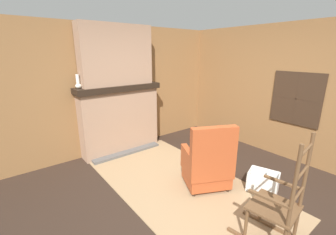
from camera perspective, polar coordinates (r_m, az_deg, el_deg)
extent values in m
plane|color=#2D2119|center=(3.38, 7.14, -20.64)|extent=(14.00, 14.00, 0.00)
cube|color=olive|center=(4.78, -13.50, 6.85)|extent=(0.06, 5.40, 2.55)
cube|color=olive|center=(4.83, 28.65, 5.40)|extent=(5.40, 0.06, 2.55)
cube|color=#382619|center=(4.75, 29.77, 4.17)|extent=(0.87, 0.02, 0.96)
cube|color=silver|center=(4.76, 29.81, 4.18)|extent=(0.83, 0.01, 0.92)
cube|color=#382619|center=(4.75, 29.76, 4.17)|extent=(0.02, 0.02, 0.92)
cube|color=#382619|center=(4.75, 29.76, 4.17)|extent=(0.83, 0.02, 0.02)
cube|color=#9E7A60|center=(4.74, -11.98, -0.97)|extent=(0.34, 1.61, 1.29)
cube|color=black|center=(4.68, -11.16, -3.25)|extent=(0.08, 0.84, 0.72)
cube|color=#565451|center=(4.75, -10.18, -8.76)|extent=(0.16, 1.45, 0.06)
cube|color=black|center=(4.59, -12.49, 7.38)|extent=(0.44, 1.71, 0.11)
cube|color=#9E7A60|center=(4.54, -12.98, 15.15)|extent=(0.30, 1.42, 1.13)
cube|color=#997A56|center=(3.71, 2.93, -16.68)|extent=(3.37, 1.75, 0.01)
cube|color=#A84723|center=(3.66, 9.58, -14.22)|extent=(0.78, 0.81, 0.24)
cube|color=#A84723|center=(3.58, 9.70, -12.15)|extent=(0.82, 0.85, 0.18)
cube|color=#A84723|center=(3.22, 11.54, -7.70)|extent=(0.40, 0.65, 0.63)
cube|color=#A84723|center=(3.43, 5.19, -9.79)|extent=(0.51, 0.31, 0.20)
cube|color=#A84723|center=(3.62, 14.01, -8.73)|extent=(0.51, 0.31, 0.20)
cylinder|color=#332319|center=(3.85, 4.36, -14.96)|extent=(0.07, 0.07, 0.06)
cylinder|color=#332319|center=(4.01, 11.90, -13.89)|extent=(0.07, 0.07, 0.06)
cylinder|color=#332319|center=(3.47, 6.60, -18.83)|extent=(0.07, 0.07, 0.06)
cylinder|color=#332319|center=(3.65, 14.91, -17.37)|extent=(0.07, 0.07, 0.06)
cube|color=brown|center=(3.21, 25.62, -24.09)|extent=(0.80, 0.15, 0.04)
cylinder|color=brown|center=(2.83, 19.21, -23.98)|extent=(0.04, 0.04, 0.38)
cylinder|color=brown|center=(3.13, 22.56, -20.02)|extent=(0.04, 0.04, 0.38)
cylinder|color=brown|center=(3.05, 29.83, -22.08)|extent=(0.04, 0.04, 0.38)
cube|color=brown|center=(2.81, 25.27, -19.89)|extent=(0.52, 0.52, 0.02)
cylinder|color=brown|center=(2.39, 29.38, -15.42)|extent=(0.04, 0.04, 0.86)
cylinder|color=brown|center=(2.74, 31.68, -11.72)|extent=(0.04, 0.04, 0.86)
cylinder|color=brown|center=(2.65, 30.06, -16.71)|extent=(0.08, 0.38, 0.03)
cylinder|color=brown|center=(2.53, 30.84, -12.09)|extent=(0.08, 0.38, 0.03)
cylinder|color=brown|center=(2.44, 31.66, -7.07)|extent=(0.08, 0.38, 0.03)
cube|color=brown|center=(2.54, 24.27, -18.31)|extent=(0.42, 0.09, 0.02)
cube|color=brown|center=(2.87, 27.17, -14.50)|extent=(0.42, 0.09, 0.02)
cylinder|color=brown|center=(5.24, 8.28, -5.75)|extent=(0.24, 0.39, 0.14)
cylinder|color=brown|center=(5.13, 9.08, -6.29)|extent=(0.24, 0.39, 0.14)
cylinder|color=brown|center=(5.02, 9.91, -6.86)|extent=(0.24, 0.39, 0.14)
cube|color=white|center=(3.85, 22.72, -16.68)|extent=(0.50, 0.44, 0.01)
cube|color=white|center=(3.76, 26.10, -15.36)|extent=(0.11, 0.30, 0.30)
cube|color=white|center=(3.81, 19.89, -14.22)|extent=(0.11, 0.30, 0.30)
cube|color=white|center=(3.91, 23.40, -13.75)|extent=(0.40, 0.15, 0.30)
cube|color=white|center=(3.65, 22.50, -15.94)|extent=(0.40, 0.15, 0.30)
ellipsoid|color=white|center=(3.77, 22.99, -14.61)|extent=(0.40, 0.35, 0.18)
ellipsoid|color=silver|center=(4.34, -21.80, 7.44)|extent=(0.11, 0.11, 0.09)
cylinder|color=white|center=(4.32, -21.97, 9.08)|extent=(0.06, 0.06, 0.16)
cube|color=brown|center=(4.85, -7.02, 9.61)|extent=(0.14, 0.26, 0.14)
cube|color=silver|center=(4.79, -6.57, 9.63)|extent=(0.01, 0.04, 0.02)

